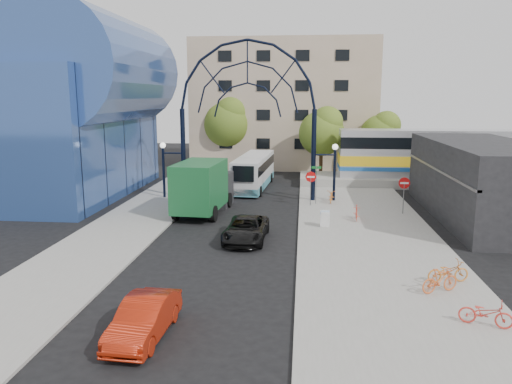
# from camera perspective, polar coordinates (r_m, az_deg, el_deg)

# --- Properties ---
(ground) EXTENTS (120.00, 120.00, 0.00)m
(ground) POSITION_cam_1_polar(r_m,az_deg,el_deg) (25.29, -4.47, -7.43)
(ground) COLOR black
(ground) RESTS_ON ground
(sidewalk_east) EXTENTS (8.00, 56.00, 0.12)m
(sidewalk_east) POSITION_cam_1_polar(r_m,az_deg,el_deg) (29.00, 12.77, -5.14)
(sidewalk_east) COLOR gray
(sidewalk_east) RESTS_ON ground
(plaza_west) EXTENTS (5.00, 50.00, 0.12)m
(plaza_west) POSITION_cam_1_polar(r_m,az_deg,el_deg) (32.49, -14.03, -3.46)
(plaza_west) COLOR gray
(plaza_west) RESTS_ON ground
(gateway_arch) EXTENTS (13.64, 0.44, 12.10)m
(gateway_arch) POSITION_cam_1_polar(r_m,az_deg,el_deg) (37.88, -0.99, 11.84)
(gateway_arch) COLOR black
(gateway_arch) RESTS_ON ground
(stop_sign) EXTENTS (0.80, 0.07, 2.50)m
(stop_sign) POSITION_cam_1_polar(r_m,az_deg,el_deg) (36.14, 6.28, 1.37)
(stop_sign) COLOR slate
(stop_sign) RESTS_ON sidewalk_east
(do_not_enter_sign) EXTENTS (0.76, 0.07, 2.48)m
(do_not_enter_sign) POSITION_cam_1_polar(r_m,az_deg,el_deg) (34.84, 16.57, 0.59)
(do_not_enter_sign) COLOR slate
(do_not_enter_sign) RESTS_ON sidewalk_east
(street_name_sign) EXTENTS (0.70, 0.70, 2.80)m
(street_name_sign) POSITION_cam_1_polar(r_m,az_deg,el_deg) (36.72, 6.90, 1.73)
(street_name_sign) COLOR slate
(street_name_sign) RESTS_ON sidewalk_east
(sandwich_board) EXTENTS (0.55, 0.61, 0.99)m
(sandwich_board) POSITION_cam_1_polar(r_m,az_deg,el_deg) (30.51, 7.89, -2.84)
(sandwich_board) COLOR white
(sandwich_board) RESTS_ON sidewalk_east
(transit_hall) EXTENTS (16.50, 18.00, 14.50)m
(transit_hall) POSITION_cam_1_polar(r_m,az_deg,el_deg) (43.30, -21.62, 8.51)
(transit_hall) COLOR #2F4E90
(transit_hall) RESTS_ON ground
(commercial_block_east) EXTENTS (6.00, 16.00, 5.00)m
(commercial_block_east) POSITION_cam_1_polar(r_m,az_deg,el_deg) (36.07, 24.43, 1.25)
(commercial_block_east) COLOR black
(commercial_block_east) RESTS_ON ground
(apartment_block) EXTENTS (20.00, 12.10, 14.00)m
(apartment_block) POSITION_cam_1_polar(r_m,az_deg,el_deg) (58.66, 3.30, 9.98)
(apartment_block) COLOR tan
(apartment_block) RESTS_ON ground
(train_platform) EXTENTS (32.00, 5.00, 0.80)m
(train_platform) POSITION_cam_1_polar(r_m,az_deg,el_deg) (48.89, 24.19, 1.07)
(train_platform) COLOR gray
(train_platform) RESTS_ON ground
(train_car) EXTENTS (25.10, 3.05, 4.20)m
(train_car) POSITION_cam_1_polar(r_m,az_deg,el_deg) (48.56, 24.42, 3.98)
(train_car) COLOR #B7B7BC
(train_car) RESTS_ON train_platform
(tree_north_a) EXTENTS (4.48, 4.48, 7.00)m
(tree_north_a) POSITION_cam_1_polar(r_m,az_deg,el_deg) (49.72, 7.66, 6.97)
(tree_north_a) COLOR #382314
(tree_north_a) RESTS_ON ground
(tree_north_b) EXTENTS (5.12, 5.12, 8.00)m
(tree_north_b) POSITION_cam_1_polar(r_m,az_deg,el_deg) (54.24, -3.20, 8.07)
(tree_north_b) COLOR #382314
(tree_north_b) RESTS_ON ground
(tree_north_c) EXTENTS (4.16, 4.16, 6.50)m
(tree_north_c) POSITION_cam_1_polar(r_m,az_deg,el_deg) (52.30, 14.19, 6.56)
(tree_north_c) COLOR #382314
(tree_north_c) RESTS_ON ground
(city_bus) EXTENTS (2.93, 10.41, 2.82)m
(city_bus) POSITION_cam_1_polar(r_m,az_deg,el_deg) (43.64, -0.24, 2.40)
(city_bus) COLOR silver
(city_bus) RESTS_ON ground
(green_truck) EXTENTS (3.24, 7.42, 3.66)m
(green_truck) POSITION_cam_1_polar(r_m,az_deg,el_deg) (34.29, -5.98, 0.58)
(green_truck) COLOR black
(green_truck) RESTS_ON ground
(black_suv) EXTENTS (2.37, 4.86, 1.33)m
(black_suv) POSITION_cam_1_polar(r_m,az_deg,el_deg) (27.79, -1.15, -4.27)
(black_suv) COLOR black
(black_suv) RESTS_ON ground
(red_sedan) EXTENTS (1.63, 4.13, 1.34)m
(red_sedan) POSITION_cam_1_polar(r_m,az_deg,el_deg) (17.52, -12.68, -13.91)
(red_sedan) COLOR #A41E0A
(red_sedan) RESTS_ON ground
(bike_near_a) EXTENTS (0.82, 1.87, 0.95)m
(bike_near_a) POSITION_cam_1_polar(r_m,az_deg,el_deg) (37.72, 8.62, -0.44)
(bike_near_a) COLOR orange
(bike_near_a) RESTS_ON sidewalk_east
(bike_near_b) EXTENTS (0.54, 1.56, 0.92)m
(bike_near_b) POSITION_cam_1_polar(r_m,az_deg,el_deg) (32.68, 11.41, -2.33)
(bike_near_b) COLOR #E5412D
(bike_near_b) RESTS_ON sidewalk_east
(bike_far_a) EXTENTS (1.93, 1.05, 0.96)m
(bike_far_a) POSITION_cam_1_polar(r_m,az_deg,el_deg) (22.99, 21.10, -8.48)
(bike_far_a) COLOR orange
(bike_far_a) RESTS_ON sidewalk_east
(bike_far_b) EXTENTS (1.76, 1.19, 1.03)m
(bike_far_b) POSITION_cam_1_polar(r_m,az_deg,el_deg) (21.74, 20.29, -9.44)
(bike_far_b) COLOR #D55D2A
(bike_far_b) RESTS_ON sidewalk_east
(bike_far_c) EXTENTS (1.86, 1.15, 0.93)m
(bike_far_c) POSITION_cam_1_polar(r_m,az_deg,el_deg) (19.39, 24.77, -12.46)
(bike_far_c) COLOR red
(bike_far_c) RESTS_ON sidewalk_east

